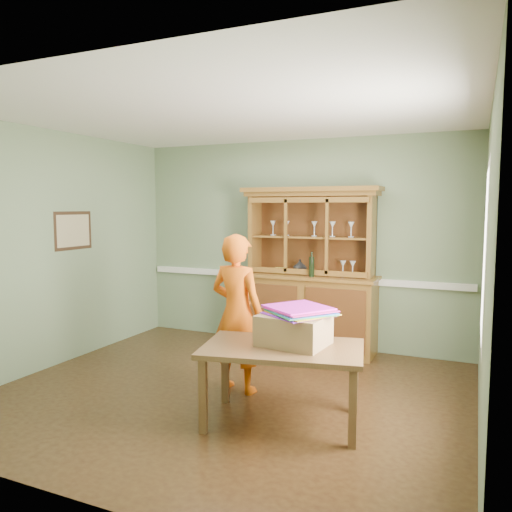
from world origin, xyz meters
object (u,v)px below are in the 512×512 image
at_px(dining_table, 282,355).
at_px(cardboard_box, 293,330).
at_px(china_hutch, 309,293).
at_px(person, 237,313).

height_order(dining_table, cardboard_box, cardboard_box).
bearing_deg(china_hutch, dining_table, -77.64).
relative_size(dining_table, cardboard_box, 2.66).
distance_m(cardboard_box, person, 0.87).
xyz_separation_m(dining_table, cardboard_box, (0.07, 0.09, 0.21)).
height_order(china_hutch, dining_table, china_hutch).
distance_m(dining_table, cardboard_box, 0.23).
bearing_deg(dining_table, person, 130.91).
height_order(dining_table, person, person).
relative_size(china_hutch, dining_table, 1.42).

